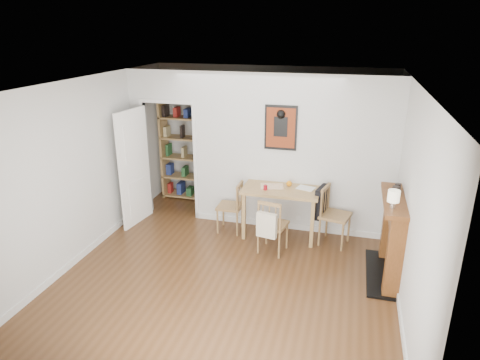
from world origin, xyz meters
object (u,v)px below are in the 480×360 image
(notebook, at_px, (306,188))
(chair_right, at_px, (334,215))
(red_glass, at_px, (265,187))
(dining_table, at_px, (281,193))
(fireplace, at_px, (393,236))
(mantel_lamp, at_px, (394,197))
(ceramic_jar_b, at_px, (398,187))
(orange_fruit, at_px, (289,184))
(ceramic_jar_a, at_px, (396,190))
(chair_front, at_px, (273,225))
(bookshelf, at_px, (184,148))
(chair_left, at_px, (230,207))

(notebook, bearing_deg, chair_right, -17.26)
(red_glass, xyz_separation_m, notebook, (0.61, 0.23, -0.03))
(dining_table, bearing_deg, fireplace, -26.94)
(mantel_lamp, bearing_deg, ceramic_jar_b, 80.74)
(chair_right, relative_size, red_glass, 11.83)
(orange_fruit, relative_size, ceramic_jar_a, 0.82)
(chair_front, distance_m, fireplace, 1.72)
(bookshelf, bearing_deg, fireplace, -27.61)
(chair_right, xyz_separation_m, notebook, (-0.47, 0.15, 0.35))
(ceramic_jar_b, bearing_deg, dining_table, 161.40)
(orange_fruit, relative_size, notebook, 0.33)
(red_glass, xyz_separation_m, orange_fruit, (0.33, 0.26, 0.00))
(orange_fruit, xyz_separation_m, notebook, (0.28, -0.04, -0.04))
(bookshelf, height_order, ceramic_jar_b, bookshelf)
(fireplace, relative_size, mantel_lamp, 5.42)
(fireplace, relative_size, orange_fruit, 14.09)
(red_glass, relative_size, notebook, 0.29)
(orange_fruit, bearing_deg, chair_front, -100.20)
(chair_left, distance_m, mantel_lamp, 2.80)
(orange_fruit, bearing_deg, ceramic_jar_a, -27.21)
(dining_table, distance_m, chair_front, 0.67)
(chair_front, bearing_deg, red_glass, 116.03)
(chair_left, height_order, fireplace, fireplace)
(fireplace, bearing_deg, orange_fruit, 149.07)
(chair_left, distance_m, bookshelf, 1.89)
(dining_table, relative_size, chair_left, 1.40)
(bookshelf, xyz_separation_m, mantel_lamp, (3.72, -2.35, 0.27))
(chair_right, xyz_separation_m, red_glass, (-1.09, -0.08, 0.38))
(chair_right, distance_m, red_glass, 1.15)
(dining_table, xyz_separation_m, bookshelf, (-2.14, 1.14, 0.30))
(bookshelf, relative_size, notebook, 7.67)
(ceramic_jar_b, bearing_deg, chair_left, 169.29)
(chair_right, xyz_separation_m, bookshelf, (-3.00, 1.24, 0.54))
(bookshelf, relative_size, ceramic_jar_a, 19.22)
(chair_right, xyz_separation_m, mantel_lamp, (0.72, -1.10, 0.81))
(orange_fruit, height_order, mantel_lamp, mantel_lamp)
(dining_table, relative_size, chair_front, 1.39)
(bookshelf, distance_m, red_glass, 2.33)
(bookshelf, bearing_deg, dining_table, -28.14)
(red_glass, bearing_deg, fireplace, -19.52)
(red_glass, relative_size, ceramic_jar_a, 0.74)
(bookshelf, bearing_deg, notebook, -23.46)
(chair_left, xyz_separation_m, chair_front, (0.82, -0.52, 0.01))
(dining_table, bearing_deg, orange_fruit, 40.76)
(mantel_lamp, bearing_deg, chair_right, 123.12)
(chair_front, height_order, ceramic_jar_a, ceramic_jar_a)
(chair_left, relative_size, orange_fruit, 9.80)
(chair_right, relative_size, chair_front, 1.08)
(chair_front, height_order, fireplace, fireplace)
(orange_fruit, relative_size, mantel_lamp, 0.38)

